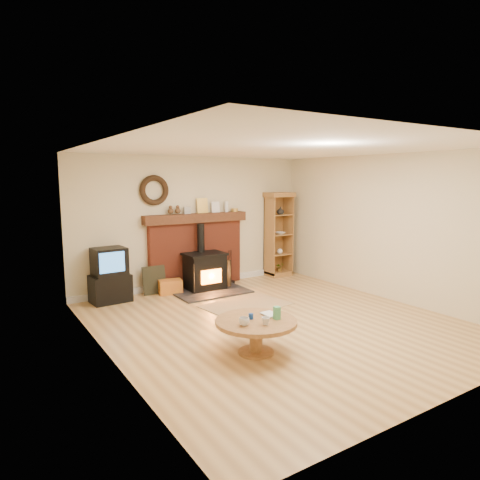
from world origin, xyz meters
TOP-DOWN VIEW (x-y plane):
  - ground at (0.00, 0.00)m, footprint 5.50×5.50m
  - room_shell at (-0.02, 0.09)m, footprint 5.02×5.52m
  - chimney_breast at (0.00, 2.67)m, footprint 2.20×0.22m
  - wood_stove at (-0.01, 2.27)m, footprint 1.40×1.00m
  - area_rug at (0.10, 0.99)m, footprint 1.54×1.16m
  - tv_unit at (-1.80, 2.47)m, footprint 0.69×0.51m
  - curio_cabinet at (1.98, 2.55)m, footprint 0.60×0.43m
  - firelog_box at (-0.70, 2.40)m, footprint 0.47×0.34m
  - leaning_painting at (-0.95, 2.55)m, footprint 0.45×0.12m
  - fire_tools at (0.71, 2.50)m, footprint 0.16×0.16m
  - coffee_table at (-0.92, -0.79)m, footprint 1.02×1.02m

SIDE VIEW (x-z plane):
  - ground at x=0.00m, z-range 0.00..0.00m
  - area_rug at x=0.10m, z-range 0.00..0.01m
  - fire_tools at x=0.71m, z-range -0.24..0.46m
  - firelog_box at x=-0.70m, z-range 0.00..0.27m
  - leaning_painting at x=-0.95m, z-range 0.00..0.53m
  - coffee_table at x=-0.92m, z-range 0.06..0.65m
  - wood_stove at x=-0.01m, z-range -0.29..1.00m
  - tv_unit at x=-1.80m, z-range -0.02..0.95m
  - chimney_breast at x=0.00m, z-range -0.09..1.69m
  - curio_cabinet at x=1.98m, z-range 0.00..1.87m
  - room_shell at x=-0.02m, z-range 0.41..3.02m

